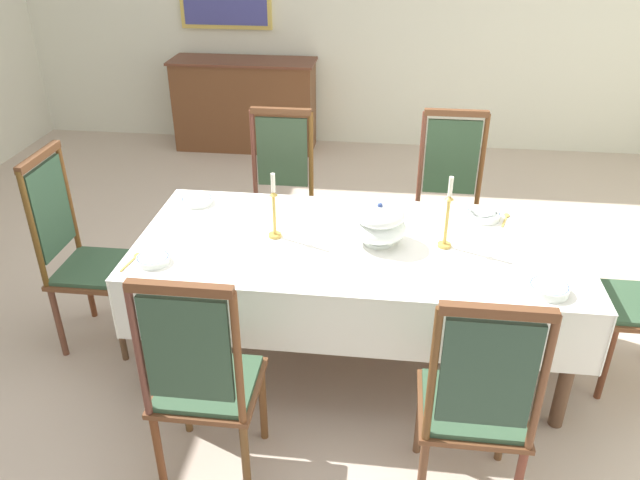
{
  "coord_description": "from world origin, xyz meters",
  "views": [
    {
      "loc": [
        0.14,
        -3.11,
        2.33
      ],
      "look_at": [
        -0.2,
        -0.32,
        0.77
      ],
      "focal_mm": 35.09,
      "sensor_mm": 36.0,
      "label": 1
    }
  ],
  "objects_px": {
    "bowl_far_right": "(549,288)",
    "sideboard": "(245,105)",
    "chair_south_a": "(202,379)",
    "bowl_near_left": "(483,215)",
    "chair_north_b": "(449,201)",
    "bowl_far_left": "(197,200)",
    "spoon_secondary": "(134,258)",
    "soup_tureen": "(379,224)",
    "bowl_near_right": "(153,259)",
    "dining_table": "(358,254)",
    "candlestick_east": "(447,219)",
    "spoon_primary": "(506,217)",
    "chair_north_a": "(280,194)",
    "chair_head_west": "(81,252)",
    "chair_south_b": "(476,402)",
    "candlestick_west": "(274,212)"
  },
  "relations": [
    {
      "from": "chair_north_b",
      "to": "bowl_far_left",
      "type": "bearing_deg",
      "value": 20.99
    },
    {
      "from": "soup_tureen",
      "to": "candlestick_west",
      "type": "distance_m",
      "value": 0.54
    },
    {
      "from": "bowl_near_right",
      "to": "soup_tureen",
      "type": "bearing_deg",
      "value": 17.14
    },
    {
      "from": "chair_south_b",
      "to": "chair_north_b",
      "type": "xyz_separation_m",
      "value": [
        -0.0,
        1.84,
        0.01
      ]
    },
    {
      "from": "dining_table",
      "to": "chair_north_a",
      "type": "xyz_separation_m",
      "value": [
        -0.58,
        0.92,
        -0.11
      ]
    },
    {
      "from": "chair_south_a",
      "to": "sideboard",
      "type": "distance_m",
      "value": 4.25
    },
    {
      "from": "chair_south_a",
      "to": "bowl_near_left",
      "type": "bearing_deg",
      "value": 45.3
    },
    {
      "from": "chair_north_a",
      "to": "bowl_far_right",
      "type": "height_order",
      "value": "chair_north_a"
    },
    {
      "from": "dining_table",
      "to": "chair_head_west",
      "type": "height_order",
      "value": "chair_head_west"
    },
    {
      "from": "chair_north_a",
      "to": "spoon_secondary",
      "type": "xyz_separation_m",
      "value": [
        -0.51,
        -1.23,
        0.19
      ]
    },
    {
      "from": "soup_tureen",
      "to": "bowl_near_right",
      "type": "height_order",
      "value": "soup_tureen"
    },
    {
      "from": "chair_north_b",
      "to": "bowl_near_left",
      "type": "height_order",
      "value": "chair_north_b"
    },
    {
      "from": "chair_head_west",
      "to": "candlestick_east",
      "type": "bearing_deg",
      "value": 90.0
    },
    {
      "from": "bowl_far_left",
      "to": "sideboard",
      "type": "relative_size",
      "value": 0.12
    },
    {
      "from": "chair_north_a",
      "to": "sideboard",
      "type": "relative_size",
      "value": 0.78
    },
    {
      "from": "chair_north_a",
      "to": "sideboard",
      "type": "xyz_separation_m",
      "value": [
        -0.78,
        2.34,
        -0.12
      ]
    },
    {
      "from": "soup_tureen",
      "to": "sideboard",
      "type": "height_order",
      "value": "soup_tureen"
    },
    {
      "from": "chair_south_b",
      "to": "soup_tureen",
      "type": "height_order",
      "value": "chair_south_b"
    },
    {
      "from": "dining_table",
      "to": "spoon_primary",
      "type": "xyz_separation_m",
      "value": [
        0.8,
        0.37,
        0.08
      ]
    },
    {
      "from": "bowl_near_left",
      "to": "chair_north_a",
      "type": "bearing_deg",
      "value": 155.39
    },
    {
      "from": "chair_north_a",
      "to": "chair_head_west",
      "type": "distance_m",
      "value": 1.33
    },
    {
      "from": "dining_table",
      "to": "bowl_far_right",
      "type": "height_order",
      "value": "bowl_far_right"
    },
    {
      "from": "chair_south_b",
      "to": "dining_table",
      "type": "bearing_deg",
      "value": 120.2
    },
    {
      "from": "bowl_far_right",
      "to": "bowl_far_left",
      "type": "bearing_deg",
      "value": 158.73
    },
    {
      "from": "bowl_far_right",
      "to": "sideboard",
      "type": "bearing_deg",
      "value": 121.73
    },
    {
      "from": "spoon_secondary",
      "to": "chair_south_a",
      "type": "bearing_deg",
      "value": -42.04
    },
    {
      "from": "chair_south_a",
      "to": "bowl_far_left",
      "type": "height_order",
      "value": "chair_south_a"
    },
    {
      "from": "candlestick_east",
      "to": "bowl_near_left",
      "type": "bearing_deg",
      "value": 56.31
    },
    {
      "from": "soup_tureen",
      "to": "chair_south_a",
      "type": "bearing_deg",
      "value": -126.67
    },
    {
      "from": "soup_tureen",
      "to": "bowl_far_right",
      "type": "height_order",
      "value": "soup_tureen"
    },
    {
      "from": "chair_head_west",
      "to": "candlestick_west",
      "type": "height_order",
      "value": "chair_head_west"
    },
    {
      "from": "bowl_near_right",
      "to": "spoon_secondary",
      "type": "distance_m",
      "value": 0.11
    },
    {
      "from": "bowl_near_left",
      "to": "soup_tureen",
      "type": "bearing_deg",
      "value": -148.64
    },
    {
      "from": "chair_head_west",
      "to": "bowl_far_right",
      "type": "xyz_separation_m",
      "value": [
        2.43,
        -0.37,
        0.19
      ]
    },
    {
      "from": "bowl_far_right",
      "to": "chair_north_a",
      "type": "bearing_deg",
      "value": 138.59
    },
    {
      "from": "bowl_far_left",
      "to": "bowl_far_right",
      "type": "xyz_separation_m",
      "value": [
        1.85,
        -0.72,
        0.0
      ]
    },
    {
      "from": "chair_south_a",
      "to": "chair_north_a",
      "type": "relative_size",
      "value": 0.99
    },
    {
      "from": "dining_table",
      "to": "bowl_near_left",
      "type": "bearing_deg",
      "value": 27.33
    },
    {
      "from": "candlestick_east",
      "to": "bowl_far_right",
      "type": "distance_m",
      "value": 0.6
    },
    {
      "from": "bowl_near_left",
      "to": "spoon_secondary",
      "type": "distance_m",
      "value": 1.87
    },
    {
      "from": "chair_north_b",
      "to": "spoon_primary",
      "type": "bearing_deg",
      "value": 115.74
    },
    {
      "from": "soup_tureen",
      "to": "candlestick_east",
      "type": "bearing_deg",
      "value": 0.0
    },
    {
      "from": "chair_north_b",
      "to": "bowl_near_left",
      "type": "bearing_deg",
      "value": 103.21
    },
    {
      "from": "bowl_far_left",
      "to": "bowl_near_left",
      "type": "bearing_deg",
      "value": 0.01
    },
    {
      "from": "bowl_far_left",
      "to": "dining_table",
      "type": "bearing_deg",
      "value": -19.72
    },
    {
      "from": "chair_north_a",
      "to": "candlestick_west",
      "type": "height_order",
      "value": "chair_north_a"
    },
    {
      "from": "chair_north_b",
      "to": "candlestick_east",
      "type": "bearing_deg",
      "value": 84.07
    },
    {
      "from": "bowl_far_right",
      "to": "spoon_primary",
      "type": "bearing_deg",
      "value": 96.47
    },
    {
      "from": "bowl_far_right",
      "to": "bowl_near_left",
      "type": "bearing_deg",
      "value": 106.6
    },
    {
      "from": "candlestick_west",
      "to": "bowl_near_right",
      "type": "bearing_deg",
      "value": -148.37
    }
  ]
}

